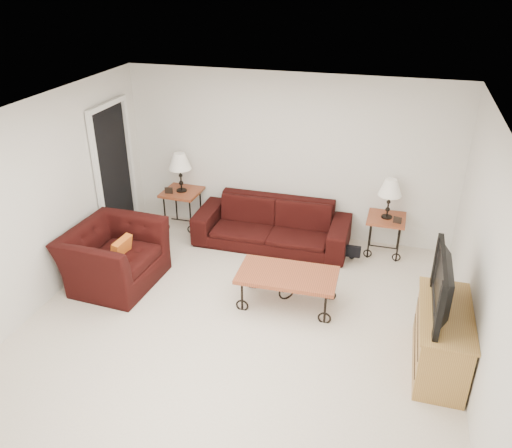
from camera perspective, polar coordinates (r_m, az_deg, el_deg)
The scene contains 20 objects.
ground at distance 6.26m, azimuth -1.78°, elevation -11.03°, with size 5.00×5.00×0.00m, color beige.
wall_back at distance 7.80m, azimuth 3.65°, elevation 7.43°, with size 5.00×0.02×2.50m, color silver.
wall_front at distance 3.73m, azimuth -14.30°, elevation -18.35°, with size 5.00×0.02×2.50m, color silver.
wall_left at distance 6.71m, azimuth -22.79°, elevation 1.94°, with size 0.02×5.00×2.50m, color silver.
wall_right at distance 5.45m, azimuth 24.04°, elevation -4.13°, with size 0.02×5.00×2.50m, color silver.
ceiling at distance 5.11m, azimuth -2.19°, elevation 11.64°, with size 5.00×5.00×0.00m, color white.
doorway at distance 8.01m, azimuth -15.39°, elevation 5.29°, with size 0.08×0.94×2.04m, color black.
sofa at distance 7.75m, azimuth 1.78°, elevation -0.00°, with size 2.30×0.90×0.67m, color black.
side_table_left at distance 8.37m, azimuth -8.09°, elevation 1.68°, with size 0.57×0.57×0.62m, color #973F26.
side_table_right at distance 7.75m, azimuth 14.02°, elevation -1.22°, with size 0.54×0.54×0.58m, color #973F26.
lamp_left at distance 8.13m, azimuth -8.37°, elevation 5.67°, with size 0.35×0.35×0.62m, color black, non-canonical shape.
lamp_right at distance 7.50m, azimuth 14.51°, elevation 2.72°, with size 0.33×0.33×0.58m, color black, non-canonical shape.
photo_frame_left at distance 8.16m, azimuth -9.63°, elevation 3.68°, with size 0.12×0.02×0.10m, color black.
photo_frame_right at distance 7.47m, azimuth 15.38°, elevation 0.42°, with size 0.12×0.02×0.10m, color black.
coffee_table at distance 6.46m, azimuth 3.45°, elevation -7.19°, with size 1.22×0.66×0.46m, color #973F26.
armchair at distance 7.06m, azimuth -15.45°, elevation -3.44°, with size 1.21×1.06×0.79m, color black.
throw_pillow at distance 6.89m, azimuth -14.70°, elevation -2.92°, with size 0.36×0.09×0.36m, color #D44A1B.
tv_stand at distance 5.82m, azimuth 19.81°, elevation -11.90°, with size 0.49×1.18×0.71m, color #A9853E.
television at distance 5.44m, azimuth 20.67°, elevation -6.44°, with size 1.06×0.14×0.61m, color black.
backpack at distance 7.51m, azimuth 10.69°, elevation -2.17°, with size 0.39×0.30×0.50m, color black.
Camera 1 is at (1.53, -4.69, 3.85)m, focal length 36.14 mm.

